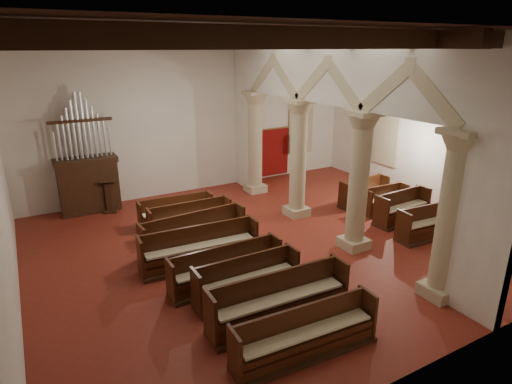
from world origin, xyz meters
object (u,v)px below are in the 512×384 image
object	(u,v)px
processional_banner	(298,162)
nave_pew_0	(305,340)
pipe_organ	(87,175)
aisle_pew_0	(428,228)
lectern	(110,198)

from	to	relation	value
processional_banner	nave_pew_0	world-z (taller)	processional_banner
pipe_organ	processional_banner	size ratio (longest dim) A/B	2.12
processional_banner	aisle_pew_0	world-z (taller)	processional_banner
aisle_pew_0	nave_pew_0	bearing A→B (deg)	-155.04
pipe_organ	aisle_pew_0	size ratio (longest dim) A/B	2.04
lectern	processional_banner	bearing A→B (deg)	20.96
nave_pew_0	pipe_organ	bearing A→B (deg)	105.67
nave_pew_0	processional_banner	bearing A→B (deg)	58.87
lectern	processional_banner	world-z (taller)	processional_banner
lectern	aisle_pew_0	world-z (taller)	lectern
nave_pew_0	aisle_pew_0	distance (m)	6.94
lectern	nave_pew_0	size ratio (longest dim) A/B	0.41
aisle_pew_0	processional_banner	bearing A→B (deg)	92.23
lectern	nave_pew_0	bearing A→B (deg)	-60.25
pipe_organ	nave_pew_0	distance (m)	10.43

